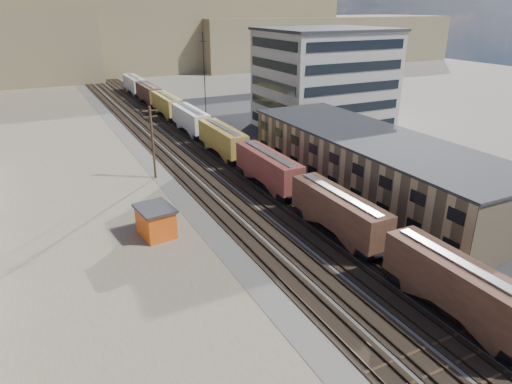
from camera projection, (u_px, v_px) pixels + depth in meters
name	position (u px, v px, depth m)	size (l,w,h in m)	color
ground	(434.00, 345.00, 32.10)	(300.00, 300.00, 0.00)	#6B6356
ballast_bed	(194.00, 154.00, 73.39)	(18.00, 200.00, 0.06)	#4C4742
dirt_yard	(69.00, 197.00, 56.81)	(24.00, 180.00, 0.03)	#6D644B
asphalt_lot	(363.00, 161.00, 70.17)	(26.00, 120.00, 0.04)	#232326
rail_tracks	(191.00, 154.00, 73.13)	(11.40, 200.00, 0.24)	black
freight_train	(205.00, 128.00, 77.87)	(3.00, 119.74, 4.46)	black
warehouse	(372.00, 164.00, 57.60)	(12.40, 40.40, 7.25)	tan
office_tower	(324.00, 80.00, 85.62)	(22.60, 18.60, 18.45)	#9E998E
utility_pole_north	(153.00, 141.00, 61.24)	(2.20, 0.32, 10.00)	#382619
radio_mast	(205.00, 85.00, 80.70)	(1.20, 0.16, 18.00)	black
hills_north	(83.00, 29.00, 165.53)	(265.00, 80.00, 32.00)	brown
maintenance_shed	(156.00, 221.00, 46.86)	(3.88, 4.73, 3.19)	#DD5314
parked_car_silver	(497.00, 207.00, 52.38)	(2.06, 5.08, 1.47)	#ADB1B5
parked_car_blue	(278.00, 123.00, 89.68)	(2.27, 4.93, 1.37)	navy
parked_car_far	(389.00, 138.00, 79.65)	(1.58, 3.94, 1.34)	white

